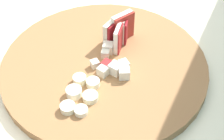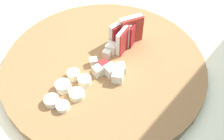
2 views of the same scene
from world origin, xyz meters
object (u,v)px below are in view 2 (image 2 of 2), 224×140
cutting_board (104,65)px  apple_wedge_fan (127,33)px  apple_dice_pile (110,65)px  banana_slice_rows (69,89)px

cutting_board → apple_wedge_fan: apple_wedge_fan is taller
cutting_board → apple_dice_pile: size_ratio=4.72×
apple_dice_pile → apple_wedge_fan: bearing=-164.7°
banana_slice_rows → apple_wedge_fan: bearing=-179.2°
apple_dice_pile → banana_slice_rows: bearing=-12.1°
apple_dice_pile → cutting_board: bearing=-108.0°
apple_wedge_fan → apple_dice_pile: bearing=15.3°
cutting_board → apple_dice_pile: apple_dice_pile is taller
cutting_board → apple_dice_pile: bearing=72.0°
cutting_board → apple_wedge_fan: (-0.08, -0.00, 0.04)m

